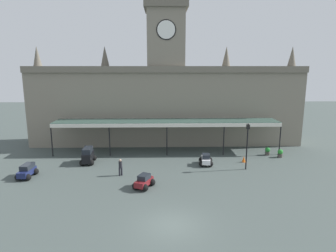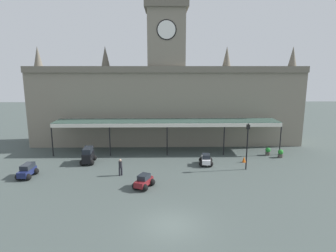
{
  "view_description": "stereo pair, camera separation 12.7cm",
  "coord_description": "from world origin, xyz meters",
  "px_view_note": "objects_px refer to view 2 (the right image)",
  "views": [
    {
      "loc": [
        -0.66,
        -17.88,
        10.47
      ],
      "look_at": [
        0.0,
        10.16,
        4.74
      ],
      "focal_mm": 31.16,
      "sensor_mm": 36.0,
      "label": 1
    },
    {
      "loc": [
        -0.54,
        -17.88,
        10.47
      ],
      "look_at": [
        0.0,
        10.16,
        4.74
      ],
      "focal_mm": 31.16,
      "sensor_mm": 36.0,
      "label": 2
    }
  ],
  "objects_px": {
    "car_maroon_sedan": "(144,182)",
    "victorian_lamppost": "(247,141)",
    "car_white_sedan": "(206,160)",
    "car_navy_estate": "(27,171)",
    "planter_by_canopy": "(268,151)",
    "pedestrian_beside_cars": "(120,167)",
    "traffic_cone": "(244,159)",
    "planter_forecourt_centre": "(281,153)",
    "car_black_van": "(88,156)"
  },
  "relations": [
    {
      "from": "car_black_van",
      "to": "planter_forecourt_centre",
      "type": "relative_size",
      "value": 2.55
    },
    {
      "from": "car_maroon_sedan",
      "to": "car_navy_estate",
      "type": "height_order",
      "value": "car_navy_estate"
    },
    {
      "from": "planter_forecourt_centre",
      "to": "car_white_sedan",
      "type": "bearing_deg",
      "value": -165.2
    },
    {
      "from": "pedestrian_beside_cars",
      "to": "traffic_cone",
      "type": "distance_m",
      "value": 13.73
    },
    {
      "from": "car_white_sedan",
      "to": "pedestrian_beside_cars",
      "type": "distance_m",
      "value": 9.33
    },
    {
      "from": "victorian_lamppost",
      "to": "planter_by_canopy",
      "type": "bearing_deg",
      "value": 50.49
    },
    {
      "from": "car_navy_estate",
      "to": "traffic_cone",
      "type": "height_order",
      "value": "car_navy_estate"
    },
    {
      "from": "victorian_lamppost",
      "to": "car_maroon_sedan",
      "type": "bearing_deg",
      "value": -156.89
    },
    {
      "from": "victorian_lamppost",
      "to": "pedestrian_beside_cars",
      "type": "bearing_deg",
      "value": -173.49
    },
    {
      "from": "car_white_sedan",
      "to": "pedestrian_beside_cars",
      "type": "relative_size",
      "value": 1.28
    },
    {
      "from": "car_maroon_sedan",
      "to": "car_black_van",
      "type": "xyz_separation_m",
      "value": [
        -6.54,
        6.78,
        0.3
      ]
    },
    {
      "from": "car_maroon_sedan",
      "to": "planter_by_canopy",
      "type": "xyz_separation_m",
      "value": [
        14.32,
        9.27,
        -0.01
      ]
    },
    {
      "from": "car_black_van",
      "to": "victorian_lamppost",
      "type": "distance_m",
      "value": 17.15
    },
    {
      "from": "car_white_sedan",
      "to": "planter_forecourt_centre",
      "type": "xyz_separation_m",
      "value": [
        9.13,
        2.41,
        -0.01
      ]
    },
    {
      "from": "traffic_cone",
      "to": "car_navy_estate",
      "type": "bearing_deg",
      "value": -169.66
    },
    {
      "from": "car_black_van",
      "to": "planter_by_canopy",
      "type": "xyz_separation_m",
      "value": [
        20.86,
        2.49,
        -0.32
      ]
    },
    {
      "from": "car_white_sedan",
      "to": "car_navy_estate",
      "type": "bearing_deg",
      "value": -169.54
    },
    {
      "from": "pedestrian_beside_cars",
      "to": "planter_by_canopy",
      "type": "height_order",
      "value": "pedestrian_beside_cars"
    },
    {
      "from": "car_maroon_sedan",
      "to": "car_white_sedan",
      "type": "xyz_separation_m",
      "value": [
        6.36,
        5.96,
        0.0
      ]
    },
    {
      "from": "car_white_sedan",
      "to": "victorian_lamppost",
      "type": "distance_m",
      "value": 4.93
    },
    {
      "from": "car_navy_estate",
      "to": "planter_forecourt_centre",
      "type": "xyz_separation_m",
      "value": [
        26.87,
        5.69,
        -0.07
      ]
    },
    {
      "from": "victorian_lamppost",
      "to": "planter_forecourt_centre",
      "type": "bearing_deg",
      "value": 37.46
    },
    {
      "from": "car_navy_estate",
      "to": "planter_forecourt_centre",
      "type": "distance_m",
      "value": 27.47
    },
    {
      "from": "car_white_sedan",
      "to": "pedestrian_beside_cars",
      "type": "bearing_deg",
      "value": -161.07
    },
    {
      "from": "car_maroon_sedan",
      "to": "victorian_lamppost",
      "type": "height_order",
      "value": "victorian_lamppost"
    },
    {
      "from": "car_white_sedan",
      "to": "victorian_lamppost",
      "type": "bearing_deg",
      "value": -21.75
    },
    {
      "from": "pedestrian_beside_cars",
      "to": "planter_by_canopy",
      "type": "distance_m",
      "value": 17.92
    },
    {
      "from": "traffic_cone",
      "to": "planter_forecourt_centre",
      "type": "relative_size",
      "value": 0.72
    },
    {
      "from": "planter_forecourt_centre",
      "to": "traffic_cone",
      "type": "bearing_deg",
      "value": -160.83
    },
    {
      "from": "car_black_van",
      "to": "planter_forecourt_centre",
      "type": "xyz_separation_m",
      "value": [
        22.03,
        1.59,
        -0.32
      ]
    },
    {
      "from": "car_white_sedan",
      "to": "traffic_cone",
      "type": "height_order",
      "value": "car_white_sedan"
    },
    {
      "from": "car_white_sedan",
      "to": "car_black_van",
      "type": "relative_size",
      "value": 0.87
    },
    {
      "from": "victorian_lamppost",
      "to": "car_navy_estate",
      "type": "bearing_deg",
      "value": -175.5
    },
    {
      "from": "car_white_sedan",
      "to": "victorian_lamppost",
      "type": "height_order",
      "value": "victorian_lamppost"
    },
    {
      "from": "car_black_van",
      "to": "victorian_lamppost",
      "type": "xyz_separation_m",
      "value": [
        16.84,
        -2.39,
        2.22
      ]
    },
    {
      "from": "planter_forecourt_centre",
      "to": "planter_by_canopy",
      "type": "xyz_separation_m",
      "value": [
        -1.18,
        0.89,
        0.0
      ]
    },
    {
      "from": "car_navy_estate",
      "to": "planter_by_canopy",
      "type": "distance_m",
      "value": 26.53
    },
    {
      "from": "pedestrian_beside_cars",
      "to": "planter_forecourt_centre",
      "type": "xyz_separation_m",
      "value": [
        17.94,
        5.43,
        -0.42
      ]
    },
    {
      "from": "car_navy_estate",
      "to": "pedestrian_beside_cars",
      "type": "relative_size",
      "value": 1.37
    },
    {
      "from": "car_navy_estate",
      "to": "car_maroon_sedan",
      "type": "bearing_deg",
      "value": -13.28
    },
    {
      "from": "car_maroon_sedan",
      "to": "car_navy_estate",
      "type": "xyz_separation_m",
      "value": [
        -11.38,
        2.69,
        0.06
      ]
    },
    {
      "from": "victorian_lamppost",
      "to": "car_white_sedan",
      "type": "bearing_deg",
      "value": 158.25
    },
    {
      "from": "planter_forecourt_centre",
      "to": "planter_by_canopy",
      "type": "height_order",
      "value": "same"
    },
    {
      "from": "car_maroon_sedan",
      "to": "victorian_lamppost",
      "type": "relative_size",
      "value": 0.46
    },
    {
      "from": "car_navy_estate",
      "to": "victorian_lamppost",
      "type": "height_order",
      "value": "victorian_lamppost"
    },
    {
      "from": "pedestrian_beside_cars",
      "to": "victorian_lamppost",
      "type": "height_order",
      "value": "victorian_lamppost"
    },
    {
      "from": "car_maroon_sedan",
      "to": "planter_forecourt_centre",
      "type": "xyz_separation_m",
      "value": [
        15.49,
        8.37,
        -0.01
      ]
    },
    {
      "from": "car_black_van",
      "to": "car_navy_estate",
      "type": "bearing_deg",
      "value": -139.76
    },
    {
      "from": "car_black_van",
      "to": "pedestrian_beside_cars",
      "type": "xyz_separation_m",
      "value": [
        4.09,
        -3.84,
        0.1
      ]
    },
    {
      "from": "car_white_sedan",
      "to": "traffic_cone",
      "type": "xyz_separation_m",
      "value": [
        4.38,
        0.76,
        -0.16
      ]
    }
  ]
}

